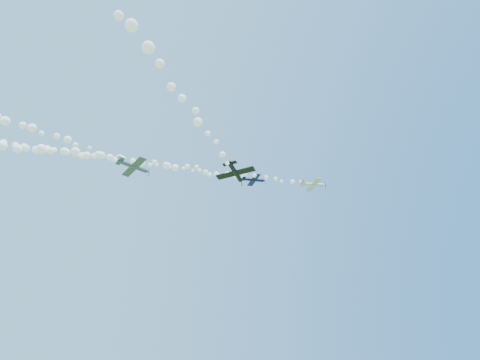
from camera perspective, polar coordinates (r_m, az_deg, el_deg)
name	(u,v)px	position (r m, az deg, el deg)	size (l,w,h in m)	color
plane_white	(314,184)	(106.09, 10.42, -0.62)	(7.18, 7.56, 1.91)	silver
smoke_trail_white	(165,165)	(97.31, -10.64, 2.08)	(72.04, 11.79, 3.01)	white
plane_navy	(254,180)	(103.51, 1.94, 0.04)	(6.83, 7.15, 1.81)	#0D0D3B
smoke_trail_navy	(80,154)	(100.22, -21.82, 3.39)	(80.46, 10.59, 2.68)	white
plane_grey	(134,166)	(81.12, -14.86, 1.87)	(6.99, 7.39, 2.04)	#3C4957
plane_black	(235,172)	(65.13, -0.65, 1.08)	(5.67, 5.58, 2.28)	black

